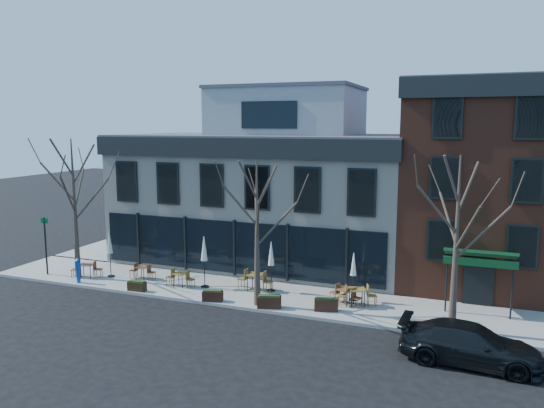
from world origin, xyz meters
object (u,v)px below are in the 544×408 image
(cafe_set_0, at_px, (87,269))
(call_box, at_px, (78,270))
(parked_sedan, at_px, (470,344))
(umbrella_0, at_px, (110,245))

(cafe_set_0, bearing_deg, call_box, -73.91)
(parked_sedan, xyz_separation_m, call_box, (-20.41, 2.49, 0.14))
(parked_sedan, xyz_separation_m, cafe_set_0, (-20.71, 3.53, -0.12))
(cafe_set_0, bearing_deg, umbrella_0, 26.31)
(call_box, bearing_deg, cafe_set_0, 106.09)
(parked_sedan, bearing_deg, call_box, 85.70)
(parked_sedan, distance_m, umbrella_0, 19.98)
(cafe_set_0, height_order, umbrella_0, umbrella_0)
(parked_sedan, xyz_separation_m, umbrella_0, (-19.50, 4.13, 1.25))
(call_box, distance_m, umbrella_0, 2.17)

